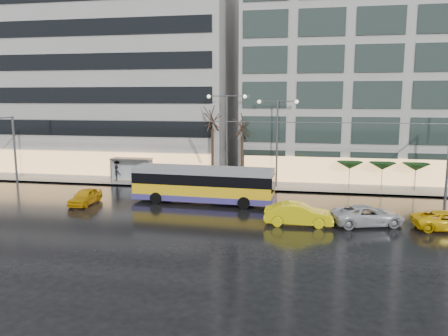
% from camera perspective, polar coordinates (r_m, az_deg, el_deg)
% --- Properties ---
extents(ground, '(140.00, 140.00, 0.00)m').
position_cam_1_polar(ground, '(34.50, -6.09, -5.80)').
color(ground, black).
rests_on(ground, ground).
extents(sidewalk, '(80.00, 10.00, 0.15)m').
position_cam_1_polar(sidewalk, '(47.39, 1.02, -1.54)').
color(sidewalk, gray).
rests_on(sidewalk, ground).
extents(kerb, '(80.00, 0.10, 0.15)m').
position_cam_1_polar(kerb, '(42.60, -0.06, -2.76)').
color(kerb, slate).
rests_on(kerb, ground).
extents(building_left, '(34.00, 14.00, 22.00)m').
position_cam_1_polar(building_left, '(57.03, -16.58, 11.08)').
color(building_left, '#A8A5A0').
rests_on(building_left, sidewalk).
extents(building_right, '(32.00, 14.00, 25.00)m').
position_cam_1_polar(building_right, '(51.96, 21.36, 12.72)').
color(building_right, '#A8A5A0').
rests_on(building_right, sidewalk).
extents(trolleybus, '(12.12, 4.95, 5.57)m').
position_cam_1_polar(trolleybus, '(37.07, -2.77, -2.31)').
color(trolleybus, yellow).
rests_on(trolleybus, ground).
extents(catenary, '(42.24, 5.12, 7.00)m').
position_cam_1_polar(catenary, '(41.05, -1.72, 2.69)').
color(catenary, '#595B60').
rests_on(catenary, ground).
extents(bus_shelter, '(4.20, 1.60, 2.51)m').
position_cam_1_polar(bus_shelter, '(46.76, -12.31, 0.45)').
color(bus_shelter, '#595B60').
rests_on(bus_shelter, sidewalk).
extents(street_lamp_near, '(3.96, 0.36, 9.03)m').
position_cam_1_polar(street_lamp_near, '(43.50, 0.35, 5.36)').
color(street_lamp_near, '#595B60').
rests_on(street_lamp_near, sidewalk).
extents(street_lamp_far, '(3.96, 0.36, 8.53)m').
position_cam_1_polar(street_lamp_far, '(42.94, 6.96, 4.87)').
color(street_lamp_far, '#595B60').
rests_on(street_lamp_far, sidewalk).
extents(tree_a, '(3.20, 3.20, 8.40)m').
position_cam_1_polar(tree_a, '(43.92, -1.54, 6.83)').
color(tree_a, black).
rests_on(tree_a, sidewalk).
extents(tree_b, '(3.20, 3.20, 7.70)m').
position_cam_1_polar(tree_b, '(43.64, 2.40, 5.90)').
color(tree_b, black).
rests_on(tree_b, sidewalk).
extents(parasol_a, '(2.50, 2.50, 2.65)m').
position_cam_1_polar(parasol_a, '(43.66, 16.10, 0.34)').
color(parasol_a, '#595B60').
rests_on(parasol_a, sidewalk).
extents(parasol_b, '(2.50, 2.50, 2.65)m').
position_cam_1_polar(parasol_b, '(44.07, 19.98, 0.22)').
color(parasol_b, '#595B60').
rests_on(parasol_b, sidewalk).
extents(parasol_c, '(2.50, 2.50, 2.65)m').
position_cam_1_polar(parasol_c, '(44.67, 23.78, 0.11)').
color(parasol_c, '#595B60').
rests_on(parasol_c, sidewalk).
extents(taxi_a, '(1.60, 3.91, 1.33)m').
position_cam_1_polar(taxi_a, '(38.58, -17.68, -3.57)').
color(taxi_a, '#DBA10B').
rests_on(taxi_a, ground).
extents(taxi_b, '(4.82, 1.73, 1.58)m').
position_cam_1_polar(taxi_b, '(31.30, 9.71, -5.94)').
color(taxi_b, '#FFEA0D').
rests_on(taxi_b, ground).
extents(taxi_c, '(4.73, 2.50, 1.27)m').
position_cam_1_polar(taxi_c, '(33.45, 27.19, -6.14)').
color(taxi_c, yellow).
rests_on(taxi_c, ground).
extents(sedan_silver, '(5.52, 3.66, 1.41)m').
position_cam_1_polar(sedan_silver, '(32.46, 18.23, -5.89)').
color(sedan_silver, silver).
rests_on(sedan_silver, ground).
extents(pedestrian_a, '(1.19, 1.20, 2.19)m').
position_cam_1_polar(pedestrian_a, '(44.44, -8.94, -0.32)').
color(pedestrian_a, black).
rests_on(pedestrian_a, sidewalk).
extents(pedestrian_b, '(1.14, 1.03, 1.91)m').
position_cam_1_polar(pedestrian_b, '(44.78, -8.98, -0.94)').
color(pedestrian_b, black).
rests_on(pedestrian_b, sidewalk).
extents(pedestrian_c, '(1.10, 0.88, 2.11)m').
position_cam_1_polar(pedestrian_c, '(47.77, -13.96, -0.28)').
color(pedestrian_c, black).
rests_on(pedestrian_c, sidewalk).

